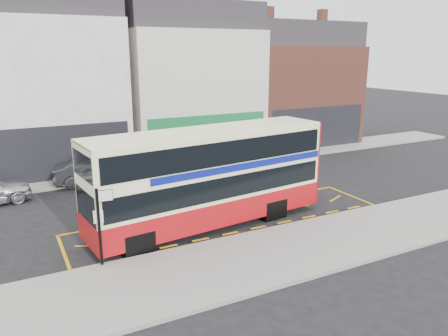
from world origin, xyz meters
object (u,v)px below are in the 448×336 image
car_white (255,157)px  street_tree_right (250,111)px  car_grey (99,171)px  double_decker_bus (210,176)px  bus_stop_post (101,219)px

car_white → street_tree_right: bearing=-24.9°
car_white → car_grey: bearing=84.0°
double_decker_bus → bus_stop_post: (-4.88, -1.79, -0.37)m
car_grey → car_white: car_grey is taller
car_grey → bus_stop_post: bearing=-177.6°
double_decker_bus → bus_stop_post: double_decker_bus is taller
bus_stop_post → car_white: bearing=42.8°
bus_stop_post → street_tree_right: (12.96, 12.25, 1.38)m
double_decker_bus → car_white: double_decker_bus is taller
bus_stop_post → street_tree_right: 17.89m
double_decker_bus → bus_stop_post: 5.21m
bus_stop_post → car_grey: bearing=83.4°
bus_stop_post → car_grey: bus_stop_post is taller
double_decker_bus → car_grey: (-2.89, 8.15, -1.39)m
bus_stop_post → car_grey: size_ratio=0.58×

